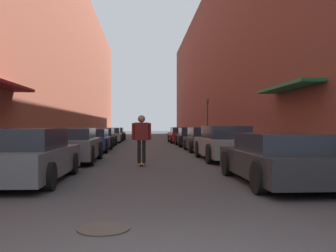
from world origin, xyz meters
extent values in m
plane|color=#38383A|center=(0.00, 25.58, 0.00)|extent=(140.66, 140.66, 0.00)
cube|color=gray|center=(-4.95, 31.97, 0.06)|extent=(1.80, 63.94, 0.12)
cube|color=gray|center=(4.95, 31.97, 0.06)|extent=(1.80, 63.94, 0.12)
cube|color=brown|center=(-7.85, 31.97, 7.42)|extent=(4.00, 63.94, 14.83)
cube|color=maroon|center=(-5.45, 11.19, 2.90)|extent=(1.00, 4.80, 0.12)
cube|color=brown|center=(7.85, 31.97, 7.23)|extent=(4.00, 63.94, 14.47)
cube|color=#1E6038|center=(5.45, 11.19, 2.90)|extent=(1.00, 4.80, 0.12)
cube|color=#515459|center=(-3.06, 6.26, 0.49)|extent=(1.86, 4.36, 0.65)
cube|color=#232833|center=(-3.06, 6.05, 1.07)|extent=(1.61, 2.28, 0.49)
cylinder|color=black|center=(-3.94, 7.60, 0.30)|extent=(0.18, 0.61, 0.61)
cylinder|color=black|center=(-2.19, 7.60, 0.30)|extent=(0.18, 0.61, 0.61)
cylinder|color=black|center=(-2.19, 4.92, 0.30)|extent=(0.18, 0.61, 0.61)
cube|color=#515459|center=(-2.93, 11.19, 0.54)|extent=(1.99, 4.24, 0.69)
cube|color=#232833|center=(-2.93, 10.98, 1.09)|extent=(1.71, 2.22, 0.40)
cylinder|color=black|center=(-3.85, 12.49, 0.35)|extent=(0.18, 0.71, 0.71)
cylinder|color=black|center=(-2.01, 12.49, 0.35)|extent=(0.18, 0.71, 0.71)
cylinder|color=black|center=(-3.85, 9.89, 0.35)|extent=(0.18, 0.71, 0.71)
cylinder|color=black|center=(-2.01, 9.89, 0.35)|extent=(0.18, 0.71, 0.71)
cube|color=navy|center=(-2.99, 17.16, 0.48)|extent=(1.90, 4.71, 0.56)
cube|color=#232833|center=(-2.99, 16.93, 0.99)|extent=(1.66, 2.45, 0.45)
cylinder|color=black|center=(-3.90, 18.62, 0.36)|extent=(0.18, 0.72, 0.72)
cylinder|color=black|center=(-2.07, 18.62, 0.36)|extent=(0.18, 0.72, 0.72)
cylinder|color=black|center=(-3.90, 15.71, 0.36)|extent=(0.18, 0.72, 0.72)
cylinder|color=black|center=(-2.07, 15.71, 0.36)|extent=(0.18, 0.72, 0.72)
cube|color=black|center=(-3.00, 22.35, 0.50)|extent=(1.78, 3.94, 0.64)
cube|color=#232833|center=(-3.00, 22.16, 1.03)|extent=(1.55, 2.06, 0.41)
cylinder|color=black|center=(-3.85, 23.56, 0.33)|extent=(0.18, 0.66, 0.66)
cylinder|color=black|center=(-2.16, 23.56, 0.33)|extent=(0.18, 0.66, 0.66)
cylinder|color=black|center=(-3.85, 21.14, 0.33)|extent=(0.18, 0.66, 0.66)
cylinder|color=black|center=(-2.16, 21.14, 0.33)|extent=(0.18, 0.66, 0.66)
cube|color=gray|center=(-2.97, 27.99, 0.47)|extent=(2.01, 4.67, 0.57)
cube|color=#232833|center=(-2.97, 27.75, 0.97)|extent=(1.73, 2.45, 0.44)
cylinder|color=black|center=(-3.90, 29.42, 0.33)|extent=(0.18, 0.66, 0.66)
cylinder|color=black|center=(-2.04, 29.42, 0.33)|extent=(0.18, 0.66, 0.66)
cylinder|color=black|center=(-3.90, 26.55, 0.33)|extent=(0.18, 0.66, 0.66)
cylinder|color=black|center=(-2.04, 26.55, 0.33)|extent=(0.18, 0.66, 0.66)
cube|color=#232326|center=(-2.93, 33.03, 0.49)|extent=(1.87, 4.17, 0.61)
cube|color=#232833|center=(-2.93, 32.82, 1.00)|extent=(1.62, 2.18, 0.40)
cylinder|color=black|center=(-3.82, 34.31, 0.34)|extent=(0.18, 0.68, 0.68)
cylinder|color=black|center=(-2.05, 34.31, 0.34)|extent=(0.18, 0.68, 0.68)
cylinder|color=black|center=(-3.82, 31.75, 0.34)|extent=(0.18, 0.68, 0.68)
cylinder|color=black|center=(-2.05, 31.75, 0.34)|extent=(0.18, 0.68, 0.68)
cube|color=#232326|center=(3.01, 5.63, 0.47)|extent=(1.90, 4.56, 0.57)
cube|color=#232833|center=(3.01, 5.41, 0.98)|extent=(1.66, 2.38, 0.44)
cylinder|color=black|center=(2.09, 7.05, 0.34)|extent=(0.18, 0.68, 0.68)
cylinder|color=black|center=(3.93, 7.05, 0.34)|extent=(0.18, 0.68, 0.68)
cylinder|color=black|center=(2.09, 4.22, 0.34)|extent=(0.18, 0.68, 0.68)
cube|color=gray|center=(3.00, 11.62, 0.54)|extent=(1.78, 4.56, 0.68)
cube|color=#232833|center=(3.00, 11.39, 1.12)|extent=(1.54, 2.38, 0.49)
cylinder|color=black|center=(2.17, 13.03, 0.36)|extent=(0.18, 0.72, 0.72)
cylinder|color=black|center=(3.84, 13.03, 0.36)|extent=(0.18, 0.72, 0.72)
cylinder|color=black|center=(2.17, 10.22, 0.36)|extent=(0.18, 0.72, 0.72)
cylinder|color=black|center=(3.84, 10.22, 0.36)|extent=(0.18, 0.72, 0.72)
cube|color=#232326|center=(3.09, 16.84, 0.46)|extent=(1.91, 4.10, 0.59)
cube|color=#232833|center=(3.09, 16.63, 1.02)|extent=(1.65, 2.15, 0.53)
cylinder|color=black|center=(2.20, 18.10, 0.30)|extent=(0.18, 0.60, 0.60)
cylinder|color=black|center=(3.98, 18.10, 0.30)|extent=(0.18, 0.60, 0.60)
cylinder|color=black|center=(2.20, 15.58, 0.30)|extent=(0.18, 0.60, 0.60)
cylinder|color=black|center=(3.98, 15.58, 0.30)|extent=(0.18, 0.60, 0.60)
cube|color=black|center=(3.10, 21.93, 0.48)|extent=(1.95, 3.99, 0.58)
cube|color=#232833|center=(3.10, 21.73, 1.00)|extent=(1.71, 2.08, 0.47)
cylinder|color=black|center=(2.15, 23.17, 0.35)|extent=(0.18, 0.69, 0.69)
cylinder|color=black|center=(4.04, 23.17, 0.35)|extent=(0.18, 0.69, 0.69)
cylinder|color=black|center=(2.15, 20.70, 0.35)|extent=(0.18, 0.69, 0.69)
cylinder|color=black|center=(4.04, 20.70, 0.35)|extent=(0.18, 0.69, 0.69)
cube|color=maroon|center=(2.90, 27.14, 0.52)|extent=(1.93, 4.59, 0.66)
cube|color=#232833|center=(2.90, 26.91, 1.05)|extent=(1.68, 2.40, 0.41)
cylinder|color=black|center=(1.98, 28.56, 0.34)|extent=(0.18, 0.68, 0.68)
cylinder|color=black|center=(3.82, 28.56, 0.34)|extent=(0.18, 0.68, 0.68)
cylinder|color=black|center=(1.98, 25.72, 0.34)|extent=(0.18, 0.68, 0.68)
cylinder|color=black|center=(3.82, 25.72, 0.34)|extent=(0.18, 0.68, 0.68)
cube|color=brown|center=(-0.28, 9.87, 0.07)|extent=(0.20, 0.78, 0.02)
cylinder|color=beige|center=(-0.35, 10.12, 0.03)|extent=(0.03, 0.06, 0.06)
cylinder|color=beige|center=(-0.20, 10.12, 0.03)|extent=(0.03, 0.06, 0.06)
cylinder|color=beige|center=(-0.35, 9.62, 0.03)|extent=(0.03, 0.06, 0.06)
cylinder|color=beige|center=(-0.20, 9.62, 0.03)|extent=(0.03, 0.06, 0.06)
cylinder|color=black|center=(-0.36, 9.87, 0.47)|extent=(0.12, 0.12, 0.80)
cylinder|color=black|center=(-0.19, 9.87, 0.47)|extent=(0.12, 0.12, 0.80)
cube|color=maroon|center=(-0.28, 9.87, 1.18)|extent=(0.48, 0.21, 0.61)
sphere|color=#8C664C|center=(-0.28, 9.87, 1.62)|extent=(0.26, 0.26, 0.26)
cylinder|color=maroon|center=(-0.56, 9.87, 1.18)|extent=(0.10, 0.10, 0.58)
cylinder|color=maroon|center=(0.01, 9.87, 1.18)|extent=(0.10, 0.10, 0.58)
cylinder|color=#332D28|center=(-0.75, 1.88, 0.01)|extent=(0.70, 0.70, 0.02)
cylinder|color=#2D2D2D|center=(4.71, 25.20, 1.78)|extent=(0.10, 0.10, 3.33)
cube|color=#332D0F|center=(4.71, 25.20, 3.22)|extent=(0.16, 0.16, 0.45)
sphere|color=red|center=(4.71, 25.12, 3.34)|extent=(0.11, 0.11, 0.11)
camera|label=1|loc=(-0.23, -3.13, 1.38)|focal=40.00mm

